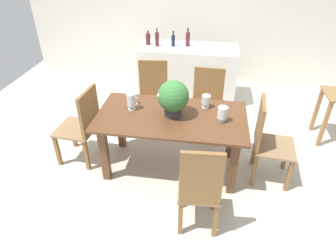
% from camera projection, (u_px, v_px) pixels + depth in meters
% --- Properties ---
extents(ground_plane, '(7.04, 7.04, 0.00)m').
position_uv_depth(ground_plane, '(173.00, 156.00, 4.02)').
color(ground_plane, beige).
extents(back_wall, '(6.40, 0.10, 2.60)m').
position_uv_depth(back_wall, '(193.00, 13.00, 5.49)').
color(back_wall, silver).
rests_on(back_wall, ground).
extents(dining_table, '(1.74, 0.92, 0.77)m').
position_uv_depth(dining_table, '(171.00, 125.00, 3.52)').
color(dining_table, brown).
rests_on(dining_table, ground).
extents(chair_far_left, '(0.49, 0.46, 1.04)m').
position_uv_depth(chair_far_left, '(153.00, 93.00, 4.36)').
color(chair_far_left, brown).
rests_on(chair_far_left, ground).
extents(chair_foot_end, '(0.50, 0.51, 1.02)m').
position_uv_depth(chair_foot_end, '(266.00, 138.00, 3.42)').
color(chair_foot_end, brown).
rests_on(chair_foot_end, ground).
extents(chair_near_right, '(0.44, 0.44, 1.06)m').
position_uv_depth(chair_near_right, '(200.00, 188.00, 2.74)').
color(chair_near_right, brown).
rests_on(chair_near_right, ground).
extents(chair_far_right, '(0.49, 0.49, 0.97)m').
position_uv_depth(chair_far_right, '(207.00, 98.00, 4.27)').
color(chair_far_right, brown).
rests_on(chair_far_right, ground).
extents(chair_head_end, '(0.51, 0.51, 1.02)m').
position_uv_depth(chair_head_end, '(83.00, 123.00, 3.69)').
color(chair_head_end, brown).
rests_on(chair_head_end, ground).
extents(flower_centerpiece, '(0.36, 0.36, 0.43)m').
position_uv_depth(flower_centerpiece, '(173.00, 98.00, 3.32)').
color(flower_centerpiece, '#333338').
rests_on(flower_centerpiece, dining_table).
extents(crystal_vase_left, '(0.11, 0.11, 0.18)m').
position_uv_depth(crystal_vase_left, '(223.00, 113.00, 3.28)').
color(crystal_vase_left, silver).
rests_on(crystal_vase_left, dining_table).
extents(crystal_vase_center_near, '(0.10, 0.10, 0.21)m').
position_uv_depth(crystal_vase_center_near, '(131.00, 100.00, 3.50)').
color(crystal_vase_center_near, silver).
rests_on(crystal_vase_center_near, dining_table).
extents(crystal_vase_right, '(0.10, 0.10, 0.16)m').
position_uv_depth(crystal_vase_right, '(206.00, 100.00, 3.55)').
color(crystal_vase_right, silver).
rests_on(crystal_vase_right, dining_table).
extents(wine_glass, '(0.06, 0.06, 0.16)m').
position_uv_depth(wine_glass, '(135.00, 96.00, 3.62)').
color(wine_glass, silver).
rests_on(wine_glass, dining_table).
extents(kitchen_counter, '(1.68, 0.68, 0.94)m').
position_uv_depth(kitchen_counter, '(187.00, 73.00, 5.21)').
color(kitchen_counter, white).
rests_on(kitchen_counter, ground).
extents(wine_bottle_amber, '(0.08, 0.08, 0.23)m').
position_uv_depth(wine_bottle_amber, '(148.00, 39.00, 5.02)').
color(wine_bottle_amber, '#511E28').
rests_on(wine_bottle_amber, kitchen_counter).
extents(wine_bottle_green, '(0.06, 0.06, 0.26)m').
position_uv_depth(wine_bottle_green, '(173.00, 40.00, 4.95)').
color(wine_bottle_green, '#0F1E38').
rests_on(wine_bottle_green, kitchen_counter).
extents(wine_bottle_tall, '(0.07, 0.07, 0.30)m').
position_uv_depth(wine_bottle_tall, '(157.00, 39.00, 4.95)').
color(wine_bottle_tall, '#511E28').
rests_on(wine_bottle_tall, kitchen_counter).
extents(wine_bottle_clear, '(0.07, 0.07, 0.30)m').
position_uv_depth(wine_bottle_clear, '(188.00, 39.00, 4.95)').
color(wine_bottle_clear, '#511E28').
rests_on(wine_bottle_clear, kitchen_counter).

